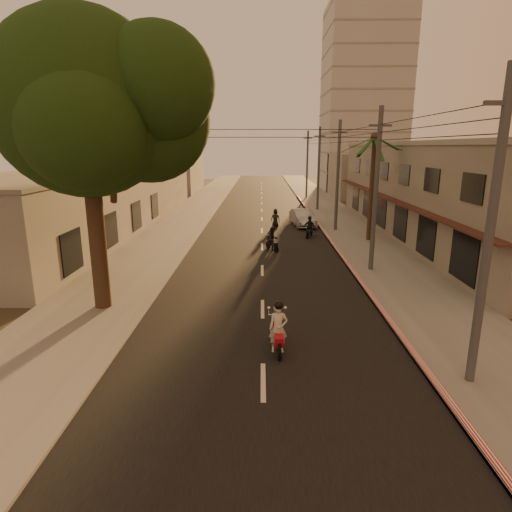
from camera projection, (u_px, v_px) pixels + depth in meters
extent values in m
plane|color=#383023|center=(263.00, 328.00, 16.81)|extent=(160.00, 160.00, 0.00)
cube|color=black|center=(262.00, 231.00, 36.18)|extent=(10.00, 140.00, 0.02)
cube|color=slate|center=(351.00, 230.00, 36.08)|extent=(5.00, 140.00, 0.12)
cube|color=slate|center=(174.00, 230.00, 36.26)|extent=(5.00, 140.00, 0.12)
cube|color=#AF1C12|center=(332.00, 243.00, 31.26)|extent=(0.20, 60.00, 0.20)
cube|color=gray|center=(442.00, 192.00, 33.22)|extent=(8.00, 34.00, 7.00)
cube|color=gray|center=(447.00, 143.00, 32.31)|extent=(8.20, 34.20, 0.30)
cube|color=#43221B|center=(386.00, 197.00, 33.37)|extent=(0.80, 34.00, 0.12)
cube|color=gray|center=(62.00, 212.00, 29.91)|extent=(8.00, 24.00, 5.00)
cube|color=gray|center=(58.00, 174.00, 29.27)|extent=(8.20, 24.20, 0.20)
cube|color=#B7B5B2|center=(363.00, 100.00, 67.39)|extent=(12.00, 12.00, 28.00)
cylinder|color=black|center=(98.00, 242.00, 18.09)|extent=(0.70, 0.70, 6.00)
cylinder|color=black|center=(114.00, 169.00, 17.72)|extent=(1.22, 2.17, 3.04)
cylinder|color=black|center=(72.00, 165.00, 17.01)|extent=(1.31, 1.49, 2.73)
sphere|color=black|center=(85.00, 105.00, 16.72)|extent=(7.20, 7.20, 7.20)
sphere|color=black|center=(148.00, 120.00, 17.79)|extent=(5.20, 5.20, 5.20)
sphere|color=black|center=(50.00, 115.00, 17.59)|extent=(4.80, 4.80, 4.80)
sphere|color=black|center=(84.00, 127.00, 15.19)|extent=(4.60, 4.60, 4.60)
sphere|color=black|center=(157.00, 84.00, 16.03)|extent=(4.40, 4.40, 4.40)
sphere|color=black|center=(4.00, 87.00, 15.46)|extent=(4.00, 4.00, 4.00)
sphere|color=black|center=(131.00, 84.00, 18.76)|extent=(4.40, 4.40, 4.40)
cylinder|color=black|center=(371.00, 190.00, 31.28)|extent=(0.32, 0.32, 7.60)
sphere|color=black|center=(375.00, 137.00, 30.33)|extent=(0.60, 0.60, 0.60)
cylinder|color=#38383A|center=(489.00, 237.00, 11.75)|extent=(0.26, 0.26, 9.00)
cube|color=#38383A|center=(508.00, 103.00, 10.88)|extent=(1.20, 0.12, 0.12)
cylinder|color=#38383A|center=(376.00, 192.00, 23.37)|extent=(0.26, 0.26, 9.00)
cube|color=#38383A|center=(380.00, 125.00, 22.50)|extent=(1.20, 0.12, 0.12)
cylinder|color=#38383A|center=(338.00, 177.00, 35.00)|extent=(0.26, 0.26, 9.00)
cube|color=#38383A|center=(340.00, 133.00, 34.13)|extent=(1.20, 0.12, 0.12)
cylinder|color=#38383A|center=(319.00, 169.00, 46.62)|extent=(0.26, 0.26, 9.00)
cube|color=#38383A|center=(320.00, 136.00, 45.75)|extent=(1.20, 0.12, 0.12)
cylinder|color=#38383A|center=(307.00, 165.00, 58.24)|extent=(0.26, 0.26, 9.00)
cube|color=#38383A|center=(308.00, 138.00, 57.37)|extent=(1.20, 0.12, 0.12)
cube|color=gray|center=(362.00, 176.00, 59.49)|extent=(8.00, 14.00, 6.00)
cube|color=gray|center=(141.00, 189.00, 49.36)|extent=(8.00, 14.00, 4.40)
cube|color=gray|center=(172.00, 169.00, 66.47)|extent=(8.00, 14.00, 7.00)
cylinder|color=black|center=(277.00, 335.00, 15.51)|extent=(0.13, 0.59, 0.59)
cylinder|color=black|center=(279.00, 352.00, 14.24)|extent=(0.13, 0.59, 0.59)
cube|color=#B10D1E|center=(278.00, 336.00, 14.73)|extent=(0.34, 1.17, 0.32)
cube|color=#B10D1E|center=(277.00, 326.00, 15.20)|extent=(0.32, 0.12, 0.63)
cylinder|color=silver|center=(277.00, 315.00, 15.23)|extent=(0.58, 0.06, 0.04)
imported|color=beige|center=(278.00, 328.00, 14.65)|extent=(0.68, 0.47, 1.77)
sphere|color=black|center=(279.00, 305.00, 14.44)|extent=(0.32, 0.32, 0.32)
sphere|color=silver|center=(269.00, 308.00, 15.14)|extent=(0.13, 0.13, 0.13)
sphere|color=silver|center=(285.00, 308.00, 15.15)|extent=(0.13, 0.13, 0.13)
cylinder|color=black|center=(268.00, 245.00, 29.71)|extent=(0.32, 0.53, 0.54)
cylinder|color=black|center=(276.00, 249.00, 28.64)|extent=(0.32, 0.53, 0.54)
cube|color=black|center=(273.00, 243.00, 29.05)|extent=(0.71, 1.08, 0.29)
cube|color=black|center=(269.00, 240.00, 29.43)|extent=(0.30, 0.21, 0.58)
cylinder|color=silver|center=(269.00, 235.00, 29.45)|extent=(0.50, 0.27, 0.04)
imported|color=black|center=(273.00, 239.00, 28.98)|extent=(1.28, 1.24, 1.63)
sphere|color=black|center=(273.00, 228.00, 28.79)|extent=(0.29, 0.29, 0.29)
cylinder|color=black|center=(311.00, 232.00, 34.10)|extent=(0.28, 0.53, 0.53)
cylinder|color=black|center=(308.00, 235.00, 33.02)|extent=(0.28, 0.53, 0.53)
cube|color=black|center=(309.00, 231.00, 33.43)|extent=(0.62, 1.08, 0.29)
cube|color=black|center=(311.00, 228.00, 33.83)|extent=(0.30, 0.19, 0.57)
cylinder|color=silver|center=(311.00, 224.00, 33.85)|extent=(0.51, 0.22, 0.04)
imported|color=black|center=(309.00, 227.00, 33.36)|extent=(1.19, 1.00, 1.60)
sphere|color=black|center=(310.00, 218.00, 33.18)|extent=(0.29, 0.29, 0.29)
cylinder|color=black|center=(276.00, 224.00, 38.02)|extent=(0.15, 0.54, 0.54)
cylinder|color=black|center=(275.00, 226.00, 36.87)|extent=(0.15, 0.54, 0.54)
cube|color=black|center=(275.00, 222.00, 37.31)|extent=(0.37, 1.07, 0.29)
cube|color=black|center=(276.00, 219.00, 37.74)|extent=(0.29, 0.12, 0.57)
cylinder|color=silver|center=(276.00, 216.00, 37.76)|extent=(0.53, 0.09, 0.04)
imported|color=black|center=(275.00, 219.00, 37.24)|extent=(0.88, 0.66, 1.61)
sphere|color=black|center=(275.00, 210.00, 37.06)|extent=(0.29, 0.29, 0.29)
imported|color=#A2A4AA|center=(303.00, 218.00, 38.11)|extent=(2.83, 4.99, 1.50)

